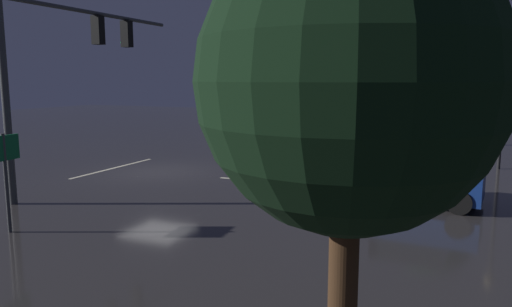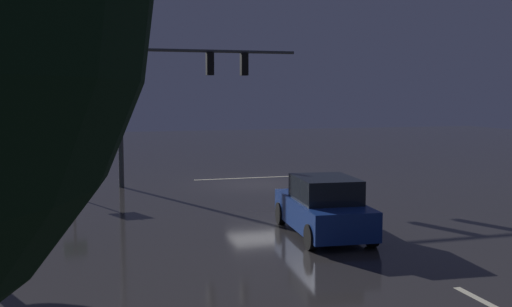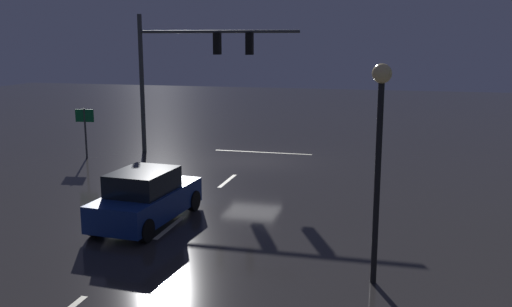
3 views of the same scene
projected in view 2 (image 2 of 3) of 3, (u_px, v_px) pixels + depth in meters
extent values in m
plane|color=#2D2B2B|center=(257.00, 184.00, 26.72)|extent=(80.00, 80.00, 0.00)
cylinder|color=#383A3D|center=(120.00, 109.00, 25.62)|extent=(0.22, 0.22, 6.81)
cylinder|color=#383A3D|center=(210.00, 51.00, 26.46)|extent=(7.93, 0.14, 0.14)
cube|color=black|center=(210.00, 64.00, 26.52)|extent=(0.32, 0.36, 1.00)
sphere|color=black|center=(209.00, 57.00, 26.67)|extent=(0.20, 0.20, 0.20)
sphere|color=black|center=(209.00, 64.00, 26.70)|extent=(0.20, 0.20, 0.20)
sphere|color=#19F24C|center=(209.00, 71.00, 26.73)|extent=(0.20, 0.20, 0.20)
cube|color=black|center=(244.00, 64.00, 26.96)|extent=(0.32, 0.36, 1.00)
sphere|color=black|center=(243.00, 58.00, 27.11)|extent=(0.20, 0.20, 0.20)
sphere|color=black|center=(243.00, 65.00, 27.14)|extent=(0.20, 0.20, 0.20)
sphere|color=#19F24C|center=(243.00, 72.00, 27.17)|extent=(0.20, 0.20, 0.20)
cube|color=beige|center=(287.00, 199.00, 22.90)|extent=(0.16, 2.20, 0.01)
cube|color=beige|center=(355.00, 235.00, 17.16)|extent=(0.16, 2.20, 0.01)
cube|color=beige|center=(491.00, 305.00, 11.43)|extent=(0.16, 2.20, 0.01)
cube|color=beige|center=(245.00, 178.00, 28.74)|extent=(5.00, 0.16, 0.01)
cube|color=navy|center=(323.00, 213.00, 17.16)|extent=(2.12, 4.42, 0.80)
cube|color=black|center=(325.00, 189.00, 16.89)|extent=(1.75, 2.22, 0.68)
cylinder|color=black|center=(281.00, 213.00, 18.57)|extent=(0.27, 0.69, 0.68)
cylinder|color=black|center=(332.00, 211.00, 18.91)|extent=(0.27, 0.69, 0.68)
cylinder|color=black|center=(311.00, 237.00, 15.46)|extent=(0.27, 0.69, 0.68)
cylinder|color=black|center=(372.00, 234.00, 15.80)|extent=(0.27, 0.69, 0.68)
sphere|color=#F9EFC6|center=(283.00, 200.00, 19.08)|extent=(0.20, 0.20, 0.20)
sphere|color=#F9EFC6|center=(321.00, 198.00, 19.35)|extent=(0.20, 0.20, 0.20)
cylinder|color=#383A3D|center=(73.00, 167.00, 23.16)|extent=(0.09, 0.09, 2.40)
cube|color=#0F6033|center=(73.00, 146.00, 23.08)|extent=(0.90, 0.16, 0.60)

